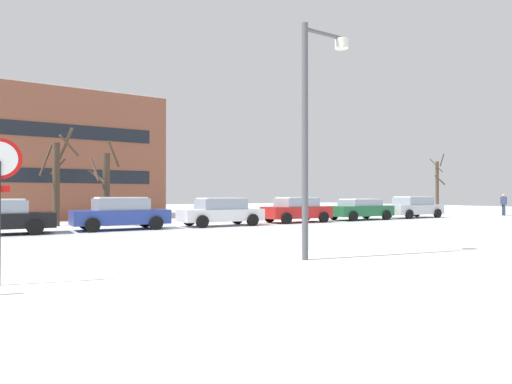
{
  "coord_description": "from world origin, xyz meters",
  "views": [
    {
      "loc": [
        -2.42,
        -11.17,
        1.65
      ],
      "look_at": [
        7.99,
        5.65,
        1.78
      ],
      "focal_mm": 30.44,
      "sensor_mm": 36.0,
      "label": 1
    }
  ],
  "objects_px": {
    "parked_car_blue": "(121,213)",
    "parked_car_silver": "(413,207)",
    "parked_car_red": "(297,210)",
    "pedestrian_crossing": "(504,203)",
    "parked_car_white": "(221,212)",
    "street_lamp": "(312,118)",
    "parked_car_green": "(360,209)"
  },
  "relations": [
    {
      "from": "parked_car_white",
      "to": "parked_car_silver",
      "type": "xyz_separation_m",
      "value": [
        15.47,
        0.03,
        0.02
      ]
    },
    {
      "from": "parked_car_white",
      "to": "parked_car_silver",
      "type": "bearing_deg",
      "value": 0.12
    },
    {
      "from": "parked_car_red",
      "to": "parked_car_green",
      "type": "relative_size",
      "value": 0.92
    },
    {
      "from": "parked_car_white",
      "to": "parked_car_red",
      "type": "bearing_deg",
      "value": 2.23
    },
    {
      "from": "parked_car_white",
      "to": "parked_car_green",
      "type": "height_order",
      "value": "parked_car_white"
    },
    {
      "from": "street_lamp",
      "to": "pedestrian_crossing",
      "type": "height_order",
      "value": "street_lamp"
    },
    {
      "from": "parked_car_red",
      "to": "pedestrian_crossing",
      "type": "xyz_separation_m",
      "value": [
        19.26,
        -1.75,
        0.24
      ]
    },
    {
      "from": "parked_car_silver",
      "to": "parked_car_white",
      "type": "bearing_deg",
      "value": -179.88
    },
    {
      "from": "street_lamp",
      "to": "parked_car_red",
      "type": "xyz_separation_m",
      "value": [
        8.57,
        12.0,
        -2.87
      ]
    },
    {
      "from": "parked_car_blue",
      "to": "pedestrian_crossing",
      "type": "height_order",
      "value": "pedestrian_crossing"
    },
    {
      "from": "parked_car_white",
      "to": "parked_car_green",
      "type": "distance_m",
      "value": 10.32
    },
    {
      "from": "parked_car_white",
      "to": "parked_car_green",
      "type": "xyz_separation_m",
      "value": [
        10.31,
        0.13,
        -0.03
      ]
    },
    {
      "from": "parked_car_blue",
      "to": "parked_car_red",
      "type": "relative_size",
      "value": 1.06
    },
    {
      "from": "parked_car_white",
      "to": "pedestrian_crossing",
      "type": "xyz_separation_m",
      "value": [
        24.42,
        -1.55,
        0.25
      ]
    },
    {
      "from": "street_lamp",
      "to": "parked_car_red",
      "type": "bearing_deg",
      "value": 54.47
    },
    {
      "from": "street_lamp",
      "to": "parked_car_red",
      "type": "height_order",
      "value": "street_lamp"
    },
    {
      "from": "parked_car_blue",
      "to": "parked_car_white",
      "type": "relative_size",
      "value": 0.99
    },
    {
      "from": "street_lamp",
      "to": "parked_car_white",
      "type": "height_order",
      "value": "street_lamp"
    },
    {
      "from": "parked_car_red",
      "to": "parked_car_silver",
      "type": "relative_size",
      "value": 0.91
    },
    {
      "from": "street_lamp",
      "to": "parked_car_red",
      "type": "distance_m",
      "value": 15.02
    },
    {
      "from": "parked_car_red",
      "to": "pedestrian_crossing",
      "type": "height_order",
      "value": "pedestrian_crossing"
    },
    {
      "from": "parked_car_blue",
      "to": "parked_car_silver",
      "type": "distance_m",
      "value": 20.63
    },
    {
      "from": "street_lamp",
      "to": "parked_car_silver",
      "type": "xyz_separation_m",
      "value": [
        18.88,
        11.83,
        -2.86
      ]
    },
    {
      "from": "street_lamp",
      "to": "parked_car_blue",
      "type": "relative_size",
      "value": 1.36
    },
    {
      "from": "parked_car_white",
      "to": "parked_car_red",
      "type": "distance_m",
      "value": 5.16
    },
    {
      "from": "parked_car_red",
      "to": "parked_car_green",
      "type": "distance_m",
      "value": 5.16
    },
    {
      "from": "parked_car_blue",
      "to": "pedestrian_crossing",
      "type": "distance_m",
      "value": 29.63
    },
    {
      "from": "parked_car_green",
      "to": "pedestrian_crossing",
      "type": "xyz_separation_m",
      "value": [
        14.1,
        -1.68,
        0.28
      ]
    },
    {
      "from": "street_lamp",
      "to": "parked_car_green",
      "type": "distance_m",
      "value": 18.42
    },
    {
      "from": "parked_car_white",
      "to": "parked_car_silver",
      "type": "relative_size",
      "value": 0.97
    },
    {
      "from": "parked_car_green",
      "to": "parked_car_silver",
      "type": "xyz_separation_m",
      "value": [
        5.16,
        -0.1,
        0.05
      ]
    },
    {
      "from": "parked_car_red",
      "to": "parked_car_green",
      "type": "xyz_separation_m",
      "value": [
        5.16,
        -0.07,
        -0.04
      ]
    }
  ]
}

